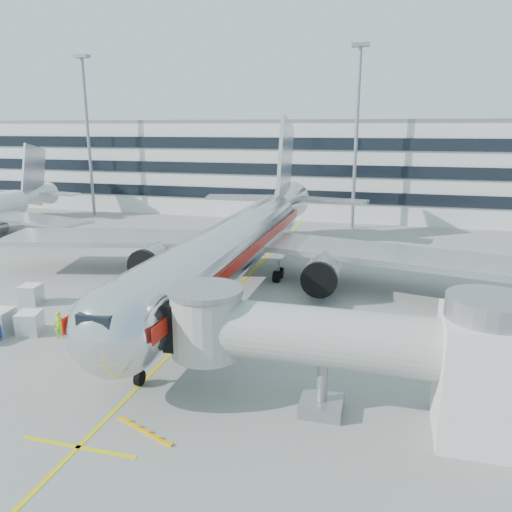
% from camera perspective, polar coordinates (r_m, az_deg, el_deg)
% --- Properties ---
extents(ground, '(180.00, 180.00, 0.00)m').
position_cam_1_polar(ground, '(36.98, -7.24, -8.59)').
color(ground, gray).
rests_on(ground, ground).
extents(lead_in_line, '(0.25, 70.00, 0.01)m').
position_cam_1_polar(lead_in_line, '(45.76, -2.49, -3.89)').
color(lead_in_line, '#DAC70B').
rests_on(lead_in_line, ground).
extents(stop_bar, '(6.00, 0.25, 0.01)m').
position_cam_1_polar(stop_bar, '(26.19, -19.66, -19.88)').
color(stop_bar, '#DAC70B').
rests_on(stop_bar, ground).
extents(main_jet, '(50.95, 48.70, 16.06)m').
position_cam_1_polar(main_jet, '(46.20, -1.90, 1.75)').
color(main_jet, silver).
rests_on(main_jet, ground).
extents(jet_bridge, '(17.80, 4.50, 7.00)m').
position_cam_1_polar(jet_bridge, '(25.64, 11.52, -10.13)').
color(jet_bridge, silver).
rests_on(jet_bridge, ground).
extents(terminal, '(150.00, 24.25, 15.60)m').
position_cam_1_polar(terminal, '(90.51, 6.84, 10.21)').
color(terminal, silver).
rests_on(terminal, ground).
extents(light_mast_west, '(2.40, 1.20, 25.45)m').
position_cam_1_polar(light_mast_west, '(87.82, -18.73, 14.06)').
color(light_mast_west, gray).
rests_on(light_mast_west, ground).
extents(light_mast_centre, '(2.40, 1.20, 25.45)m').
position_cam_1_polar(light_mast_centre, '(73.53, 11.46, 14.58)').
color(light_mast_centre, gray).
rests_on(light_mast_centre, ground).
extents(belt_loader, '(5.39, 2.32, 2.54)m').
position_cam_1_polar(belt_loader, '(40.44, -12.66, -5.68)').
color(belt_loader, '#EAA509').
rests_on(belt_loader, ground).
extents(cargo_container_right, '(1.74, 1.74, 1.65)m').
position_cam_1_polar(cargo_container_right, '(46.03, -24.33, -4.02)').
color(cargo_container_right, silver).
rests_on(cargo_container_right, ground).
extents(cargo_container_front, '(1.93, 1.93, 1.65)m').
position_cam_1_polar(cargo_container_front, '(39.52, -24.45, -6.99)').
color(cargo_container_front, silver).
rests_on(cargo_container_front, ground).
extents(ramp_worker, '(0.82, 0.67, 1.93)m').
position_cam_1_polar(ramp_worker, '(37.94, -21.55, -7.35)').
color(ramp_worker, '#97D916').
rests_on(ramp_worker, ground).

